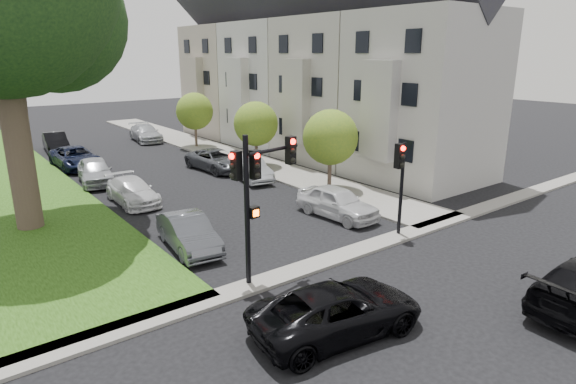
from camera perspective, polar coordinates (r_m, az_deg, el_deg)
ground at (r=17.42m, az=10.16°, el=-10.01°), size 140.00×140.00×0.00m
sidewalk_right at (r=39.77m, az=-8.89°, el=5.01°), size 3.50×44.00×0.12m
sidewalk_cross at (r=18.66m, az=5.64°, el=-7.78°), size 60.00×1.00×0.12m
house_a at (r=30.38m, az=15.95°, el=14.28°), size 7.70×7.55×15.97m
house_b at (r=35.43m, az=5.96°, el=14.97°), size 7.70×7.55×15.97m
house_c at (r=41.24m, az=-1.42°, el=15.20°), size 7.70×7.55×15.97m
house_d at (r=47.52m, az=-6.92°, el=15.22°), size 7.70×7.55×15.97m
small_tree_a at (r=26.98m, az=5.05°, el=6.46°), size 3.10×3.10×4.66m
small_tree_b at (r=32.86m, az=-3.84°, el=8.06°), size 3.01×3.01×4.52m
small_tree_c at (r=40.68m, az=-11.01°, el=9.37°), size 3.02×3.02×4.54m
traffic_signal_main at (r=15.67m, az=-3.76°, el=1.14°), size 2.53×0.66×5.16m
traffic_signal_secondary at (r=20.49m, az=13.18°, el=2.30°), size 0.51×0.41×4.09m
car_cross_near at (r=13.89m, az=5.87°, el=-13.74°), size 5.34×3.03×1.41m
car_parked_0 at (r=23.09m, az=5.85°, el=-1.21°), size 2.04×4.50×1.50m
car_parked_1 at (r=29.89m, az=-4.51°, el=2.77°), size 2.30×4.55×1.43m
car_parked_2 at (r=32.71m, az=-8.47°, el=3.77°), size 2.74×5.20×1.39m
car_parked_4 at (r=45.07m, az=-16.52°, el=6.71°), size 2.66×5.29×1.47m
car_parked_5 at (r=19.68m, az=-11.71°, el=-4.74°), size 2.00×4.40×1.40m
car_parked_6 at (r=26.46m, az=-17.97°, el=0.10°), size 1.90×4.51×1.30m
car_parked_7 at (r=31.18m, az=-21.88°, el=2.32°), size 2.59×4.81×1.55m
car_parked_8 at (r=36.01m, az=-23.87°, el=3.75°), size 2.59×5.33×1.46m
car_parked_9 at (r=43.01m, az=-25.85°, el=5.36°), size 2.04×4.68×1.50m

